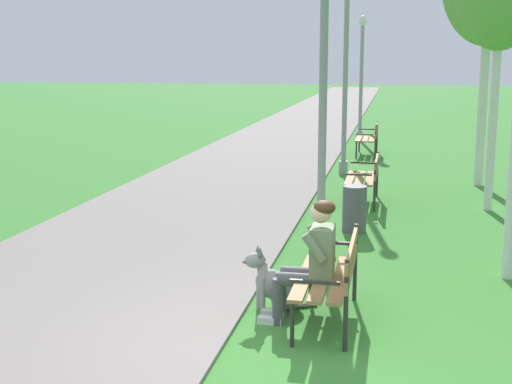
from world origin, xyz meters
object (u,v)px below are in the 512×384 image
Objects in this scene: park_bench_mid at (366,175)px; lamp_post_mid at (346,64)px; person_seated_on_near_bench at (311,257)px; lamp_post_near at (323,103)px; park_bench_far at (369,136)px; litter_bin at (354,209)px; park_bench_near at (333,273)px; lamp_post_far at (361,77)px; dog_grey at (277,286)px.

lamp_post_mid is at bearing 101.54° from park_bench_mid.
person_seated_on_near_bench is 3.06m from lamp_post_near.
park_bench_mid is at bearing 81.96° from lamp_post_near.
litter_bin is (0.12, -8.46, -0.16)m from park_bench_far.
park_bench_near is 0.39× the size of lamp_post_far.
lamp_post_mid is (-0.63, 3.09, 1.93)m from park_bench_mid.
person_seated_on_near_bench is at bearing -90.33° from park_bench_far.
park_bench_far is at bearing 88.39° from lamp_post_near.
lamp_post_mid reaches higher than park_bench_near.
park_bench_near is at bearing -86.36° from lamp_post_mid.
dog_grey is at bearing 142.78° from person_seated_on_near_bench.
lamp_post_near is (-0.40, 2.69, 1.49)m from park_bench_near.
park_bench_near is 5.94m from park_bench_mid.
park_bench_near is 1.00× the size of park_bench_far.
lamp_post_mid reaches higher than park_bench_far.
litter_bin is at bearing -89.16° from park_bench_far.
lamp_post_far is at bearing 93.66° from park_bench_mid.
park_bench_mid reaches higher than litter_bin.
lamp_post_near is at bearing -91.61° from park_bench_far.
lamp_post_far is (-0.43, 3.38, 1.46)m from park_bench_far.
dog_grey is 9.07m from lamp_post_mid.
lamp_post_mid is at bearing 89.89° from dog_grey.
lamp_post_near is (-0.46, -3.25, 1.49)m from park_bench_mid.
park_bench_far is at bearing -82.78° from lamp_post_far.
lamp_post_near is 5.51× the size of litter_bin.
person_seated_on_near_bench is at bearing -92.92° from litter_bin.
lamp_post_near is at bearing 98.53° from park_bench_near.
person_seated_on_near_bench reaches higher than park_bench_near.
park_bench_far is at bearing 89.67° from person_seated_on_near_bench.
dog_grey is at bearing -99.28° from litter_bin.
lamp_post_mid is 1.24× the size of lamp_post_far.
park_bench_mid is at bearing 88.22° from litter_bin.
lamp_post_near is 12.92m from lamp_post_far.
litter_bin is (0.56, -5.25, -2.09)m from lamp_post_mid.
park_bench_far is at bearing 90.63° from park_bench_near.
lamp_post_near reaches higher than dog_grey.
litter_bin is (-0.07, -2.16, -0.16)m from park_bench_mid.
person_seated_on_near_bench is 1.79× the size of litter_bin.
park_bench_mid is 3.60m from lamp_post_near.
lamp_post_mid is at bearing 93.64° from park_bench_near.
lamp_post_mid is at bearing -90.10° from lamp_post_far.
lamp_post_mid reaches higher than dog_grey.
park_bench_mid is 1.20× the size of person_seated_on_near_bench.
park_bench_far is 0.39× the size of lamp_post_near.
park_bench_near is at bearing 18.68° from person_seated_on_near_bench.
lamp_post_near is (-0.20, 2.76, 1.32)m from person_seated_on_near_bench.
lamp_post_mid is at bearing -97.80° from park_bench_far.
lamp_post_far reaches higher than park_bench_near.
lamp_post_far is (-0.16, 12.92, -0.02)m from lamp_post_near.
lamp_post_far is (-0.62, 9.67, 1.46)m from park_bench_mid.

